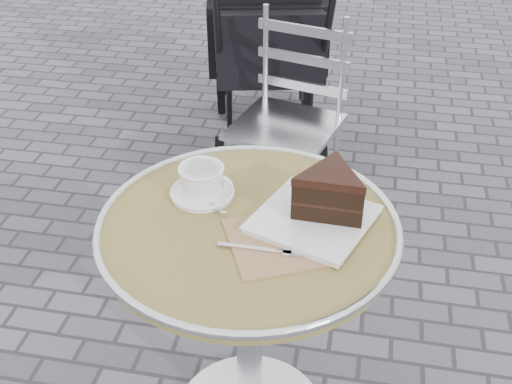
% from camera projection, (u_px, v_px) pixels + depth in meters
% --- Properties ---
extents(cafe_table, '(0.72, 0.72, 0.74)m').
position_uv_depth(cafe_table, '(249.00, 276.00, 1.59)').
color(cafe_table, silver).
rests_on(cafe_table, ground).
extents(cappuccino_set, '(0.16, 0.16, 0.08)m').
position_uv_depth(cappuccino_set, '(203.00, 183.00, 1.58)').
color(cappuccino_set, white).
rests_on(cappuccino_set, cafe_table).
extents(cake_plate_set, '(0.39, 0.39, 0.13)m').
position_uv_depth(cake_plate_set, '(325.00, 199.00, 1.48)').
color(cake_plate_set, '#A07457').
rests_on(cake_plate_set, cafe_table).
extents(bistro_chair, '(0.47, 0.47, 0.85)m').
position_uv_depth(bistro_chair, '(295.00, 97.00, 2.52)').
color(bistro_chair, silver).
rests_on(bistro_chair, ground).
extents(baby_stroller, '(0.73, 1.19, 1.15)m').
position_uv_depth(baby_stroller, '(267.00, 38.00, 3.07)').
color(baby_stroller, black).
rests_on(baby_stroller, ground).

